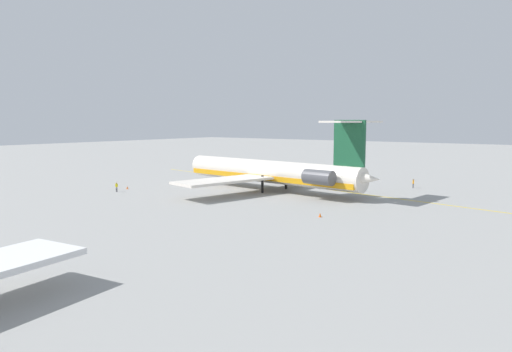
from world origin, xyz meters
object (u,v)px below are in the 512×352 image
at_px(ground_crew_near_nose, 287,170).
at_px(ground_crew_near_tail, 413,182).
at_px(safety_cone_wingtip, 320,215).
at_px(main_jetliner, 274,172).
at_px(ground_crew_portside, 117,186).
at_px(safety_cone_nose, 127,188).

relative_size(ground_crew_near_nose, ground_crew_near_tail, 1.04).
bearing_deg(ground_crew_near_tail, safety_cone_wingtip, 43.24).
xyz_separation_m(main_jetliner, safety_cone_wingtip, (-17.87, 15.86, -3.14)).
relative_size(ground_crew_portside, safety_cone_wingtip, 3.12).
relative_size(ground_crew_near_nose, safety_cone_nose, 3.16).
xyz_separation_m(ground_crew_near_tail, safety_cone_nose, (41.64, 32.35, -0.78)).
bearing_deg(ground_crew_portside, ground_crew_near_tail, -99.40).
distance_m(ground_crew_near_nose, ground_crew_portside, 42.07).
relative_size(safety_cone_nose, safety_cone_wingtip, 1.00).
distance_m(main_jetliner, ground_crew_near_nose, 26.88).
bearing_deg(ground_crew_portside, safety_cone_wingtip, -138.76).
bearing_deg(main_jetliner, safety_cone_nose, 37.74).
bearing_deg(main_jetliner, safety_cone_wingtip, 144.79).
xyz_separation_m(ground_crew_near_nose, safety_cone_nose, (10.52, 37.71, -0.83)).
height_order(ground_crew_near_nose, ground_crew_near_tail, ground_crew_near_nose).
relative_size(ground_crew_near_tail, safety_cone_nose, 3.04).
relative_size(ground_crew_near_tail, ground_crew_portside, 0.97).
height_order(ground_crew_near_tail, safety_cone_wingtip, ground_crew_near_tail).
distance_m(safety_cone_nose, safety_cone_wingtip, 40.87).
bearing_deg(safety_cone_nose, ground_crew_near_tail, -142.15).
distance_m(ground_crew_portside, safety_cone_wingtip, 39.60).
relative_size(main_jetliner, safety_cone_wingtip, 78.21).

